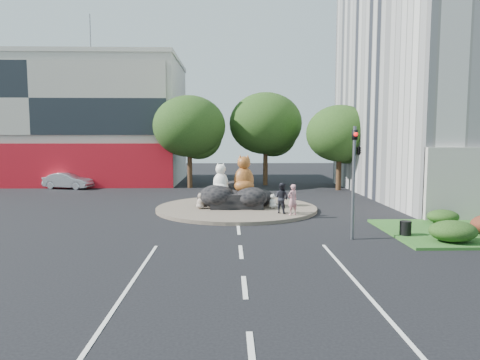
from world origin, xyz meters
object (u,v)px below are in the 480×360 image
object	(u,v)px
cat_tabby	(244,173)
kitten_calico	(200,201)
kitten_white	(273,201)
parked_car	(68,181)
pedestrian_dark	(282,198)
pedestrian_pink	(293,200)
cat_white	(221,178)
litter_bin	(405,228)

from	to	relation	value
cat_tabby	kitten_calico	distance (m)	3.19
kitten_calico	kitten_white	bearing A→B (deg)	47.47
cat_tabby	parked_car	world-z (taller)	cat_tabby
kitten_white	pedestrian_dark	xyz separation A→B (m)	(0.33, -1.82, 0.43)
kitten_white	pedestrian_pink	size ratio (longest dim) A/B	0.52
cat_tabby	parked_car	size ratio (longest dim) A/B	0.55
cat_tabby	pedestrian_dark	distance (m)	3.40
cat_white	kitten_calico	size ratio (longest dim) A/B	1.90
kitten_calico	litter_bin	distance (m)	11.99
cat_white	pedestrian_dark	world-z (taller)	cat_white
cat_tabby	kitten_white	world-z (taller)	cat_tabby
pedestrian_pink	kitten_white	bearing A→B (deg)	-101.42
pedestrian_pink	litter_bin	world-z (taller)	pedestrian_pink
cat_tabby	litter_bin	bearing A→B (deg)	-55.38
pedestrian_dark	cat_tabby	bearing A→B (deg)	-5.27
cat_white	cat_tabby	size ratio (longest dim) A/B	0.79
litter_bin	cat_white	bearing A→B (deg)	138.07
parked_car	pedestrian_pink	bearing A→B (deg)	-114.44
cat_tabby	parked_car	distance (m)	19.15
parked_car	cat_tabby	bearing A→B (deg)	-112.51
cat_tabby	cat_white	bearing A→B (deg)	176.55
kitten_white	litter_bin	size ratio (longest dim) A/B	1.40
cat_white	litter_bin	world-z (taller)	cat_white
kitten_calico	parked_car	size ratio (longest dim) A/B	0.23
pedestrian_dark	parked_car	distance (m)	22.21
cat_white	pedestrian_pink	bearing A→B (deg)	-11.93
kitten_white	kitten_calico	bearing A→B (deg)	137.12
cat_white	parked_car	distance (m)	18.07
cat_tabby	pedestrian_dark	xyz separation A→B (m)	(2.08, -2.41, -1.21)
pedestrian_pink	cat_tabby	bearing A→B (deg)	-80.07
parked_car	litter_bin	distance (m)	29.42
parked_car	litter_bin	world-z (taller)	parked_car
kitten_white	parked_car	xyz separation A→B (m)	(-16.94, 12.12, 0.06)
kitten_white	litter_bin	distance (m)	8.88
parked_car	pedestrian_dark	bearing A→B (deg)	-114.22
kitten_white	litter_bin	xyz separation A→B (m)	(5.29, -7.14, -0.21)
cat_tabby	litter_bin	xyz separation A→B (m)	(7.04, -7.72, -1.85)
cat_tabby	kitten_white	xyz separation A→B (m)	(1.75, -0.59, -1.64)
kitten_calico	pedestrian_dark	xyz separation A→B (m)	(4.75, -1.72, 0.39)
kitten_calico	pedestrian_dark	bearing A→B (deg)	26.21
kitten_white	pedestrian_pink	world-z (taller)	pedestrian_pink
cat_white	cat_tabby	distance (m)	1.47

